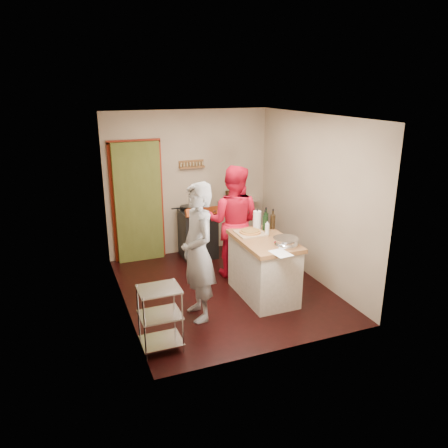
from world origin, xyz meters
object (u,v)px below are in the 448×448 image
(stove, at_px, (198,233))
(person_stripe, at_px, (198,253))
(wire_shelving, at_px, (160,316))
(island, at_px, (264,266))
(person_red, at_px, (234,222))

(stove, xyz_separation_m, person_stripe, (-0.67, -2.07, 0.48))
(wire_shelving, xyz_separation_m, person_stripe, (0.66, 0.56, 0.49))
(person_stripe, bearing_deg, stove, 159.91)
(wire_shelving, height_order, island, island)
(person_red, bearing_deg, wire_shelving, 80.74)
(island, bearing_deg, wire_shelving, -155.75)
(island, bearing_deg, person_red, 97.34)
(stove, xyz_separation_m, island, (0.41, -1.84, 0.03))
(person_stripe, bearing_deg, person_red, 136.78)
(wire_shelving, distance_m, person_red, 2.37)
(wire_shelving, height_order, person_red, person_red)
(person_stripe, xyz_separation_m, person_red, (0.96, 1.10, -0.02))
(stove, bearing_deg, island, -77.58)
(stove, relative_size, person_stripe, 0.54)
(stove, relative_size, wire_shelving, 1.26)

